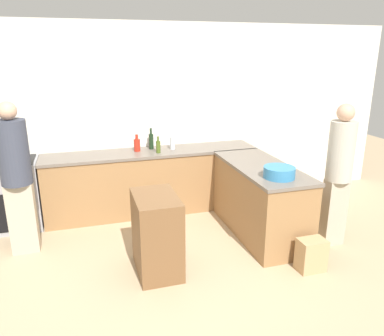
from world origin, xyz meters
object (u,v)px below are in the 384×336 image
at_px(range_oven, 12,195).
at_px(mixing_bowl, 279,172).
at_px(paper_bag, 311,255).
at_px(island_table, 157,234).
at_px(wine_bottle_dark, 151,141).
at_px(person_by_range, 16,174).
at_px(hot_sauce_bottle, 137,145).
at_px(person_at_peninsula, 339,170).
at_px(vinegar_bottle_clear, 172,142).
at_px(olive_oil_bottle, 158,146).

relative_size(range_oven, mixing_bowl, 2.63).
relative_size(mixing_bowl, paper_bag, 0.98).
height_order(range_oven, island_table, range_oven).
bearing_deg(wine_bottle_dark, island_table, -99.54).
relative_size(wine_bottle_dark, person_by_range, 0.17).
bearing_deg(hot_sauce_bottle, person_at_peninsula, -38.31).
height_order(vinegar_bottle_clear, olive_oil_bottle, vinegar_bottle_clear).
bearing_deg(vinegar_bottle_clear, island_table, -109.88).
distance_m(range_oven, island_table, 2.29).
bearing_deg(range_oven, island_table, -44.32).
distance_m(island_table, paper_bag, 1.69).
bearing_deg(hot_sauce_bottle, island_table, -92.43).
xyz_separation_m(olive_oil_bottle, wine_bottle_dark, (-0.05, 0.24, 0.03)).
relative_size(hot_sauce_bottle, paper_bag, 0.67).
bearing_deg(island_table, person_at_peninsula, -0.73).
xyz_separation_m(island_table, hot_sauce_bottle, (0.07, 1.65, 0.59)).
relative_size(person_at_peninsula, paper_bag, 4.78).
relative_size(vinegar_bottle_clear, olive_oil_bottle, 1.10).
xyz_separation_m(hot_sauce_bottle, paper_bag, (1.53, -2.13, -0.84)).
height_order(wine_bottle_dark, person_at_peninsula, person_at_peninsula).
xyz_separation_m(vinegar_bottle_clear, hot_sauce_bottle, (-0.51, 0.04, -0.01)).
distance_m(range_oven, vinegar_bottle_clear, 2.29).
bearing_deg(mixing_bowl, hot_sauce_bottle, 129.49).
xyz_separation_m(range_oven, paper_bag, (3.23, -2.08, -0.29)).
xyz_separation_m(hot_sauce_bottle, person_at_peninsula, (2.12, -1.68, -0.07)).
relative_size(hot_sauce_bottle, person_by_range, 0.14).
relative_size(range_oven, person_by_range, 0.53).
xyz_separation_m(wine_bottle_dark, person_at_peninsula, (1.90, -1.74, -0.09)).
height_order(olive_oil_bottle, hot_sauce_bottle, hot_sauce_bottle).
height_order(range_oven, hot_sauce_bottle, hot_sauce_bottle).
distance_m(mixing_bowl, wine_bottle_dark, 2.05).
distance_m(range_oven, wine_bottle_dark, 2.01).
bearing_deg(paper_bag, island_table, 163.18).
relative_size(mixing_bowl, person_at_peninsula, 0.21).
bearing_deg(olive_oil_bottle, range_oven, 176.34).
xyz_separation_m(island_table, person_at_peninsula, (2.19, -0.03, 0.52)).
height_order(island_table, mixing_bowl, mixing_bowl).
relative_size(range_oven, hot_sauce_bottle, 3.86).
relative_size(range_oven, island_table, 1.08).
distance_m(olive_oil_bottle, person_at_peninsula, 2.38).
bearing_deg(range_oven, person_by_range, -73.53).
height_order(island_table, wine_bottle_dark, wine_bottle_dark).
bearing_deg(mixing_bowl, vinegar_bottle_clear, 117.76).
bearing_deg(hot_sauce_bottle, olive_oil_bottle, -33.05).
bearing_deg(wine_bottle_dark, vinegar_bottle_clear, -20.29).
bearing_deg(person_by_range, wine_bottle_dark, 26.65).
distance_m(wine_bottle_dark, person_at_peninsula, 2.58).
distance_m(mixing_bowl, person_by_range, 2.97).
bearing_deg(hot_sauce_bottle, wine_bottle_dark, 16.86).
distance_m(hot_sauce_bottle, person_at_peninsula, 2.70).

